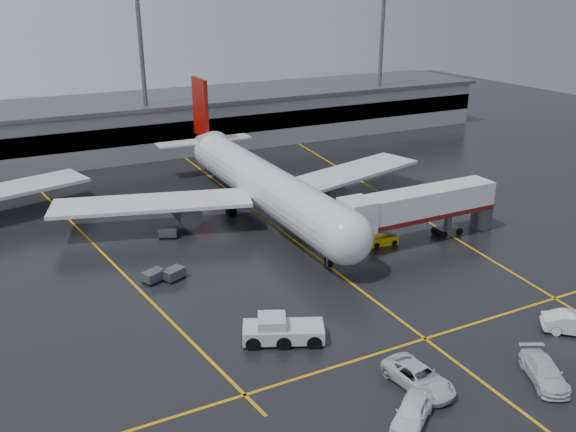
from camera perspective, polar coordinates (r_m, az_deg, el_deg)
name	(u,v)px	position (r m, az deg, el deg)	size (l,w,h in m)	color
ground	(296,241)	(66.09, 0.76, -2.42)	(220.00, 220.00, 0.00)	black
apron_line_centre	(296,241)	(66.08, 0.76, -2.41)	(0.25, 90.00, 0.02)	gold
apron_line_stop	(425,339)	(49.86, 12.83, -11.24)	(60.00, 0.25, 0.02)	gold
apron_line_left	(92,242)	(69.33, -18.07, -2.35)	(0.25, 70.00, 0.02)	gold
apron_line_right	(379,192)	(82.99, 8.58, 2.26)	(0.25, 70.00, 0.02)	gold
terminal	(168,122)	(107.75, -11.31, 8.74)	(122.00, 19.00, 8.60)	gray
light_mast_mid	(143,67)	(99.22, -13.58, 13.52)	(3.00, 1.20, 25.45)	#595B60
light_mast_right	(381,54)	(118.20, 8.79, 14.92)	(3.00, 1.20, 25.45)	#595B60
main_airliner	(259,181)	(72.82, -2.78, 3.31)	(48.80, 45.60, 14.10)	silver
jet_bridge	(420,208)	(66.21, 12.36, 0.78)	(19.90, 3.40, 6.05)	silver
pushback_tractor	(281,331)	(47.96, -0.67, -10.80)	(6.79, 4.94, 2.26)	silver
belt_loader	(383,240)	(66.01, 8.96, -2.25)	(3.31, 1.86, 2.00)	yellow
service_van_a	(419,377)	(44.10, 12.25, -14.67)	(2.58, 5.59, 1.55)	silver
service_van_b	(544,371)	(47.33, 23.05, -13.35)	(2.12, 5.22, 1.51)	silver
service_van_c	(576,324)	(54.14, 25.58, -9.16)	(1.81, 5.20, 1.71)	white
service_van_d	(412,412)	(41.02, 11.66, -17.66)	(1.88, 4.67, 1.59)	white
baggage_cart_a	(174,273)	(58.49, -10.76, -5.35)	(2.36, 2.03, 1.12)	#595B60
baggage_cart_b	(154,276)	(58.43, -12.58, -5.52)	(2.36, 2.03, 1.12)	#595B60
baggage_cart_c	(168,232)	(68.20, -11.26, -1.51)	(2.36, 2.02, 1.12)	#595B60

